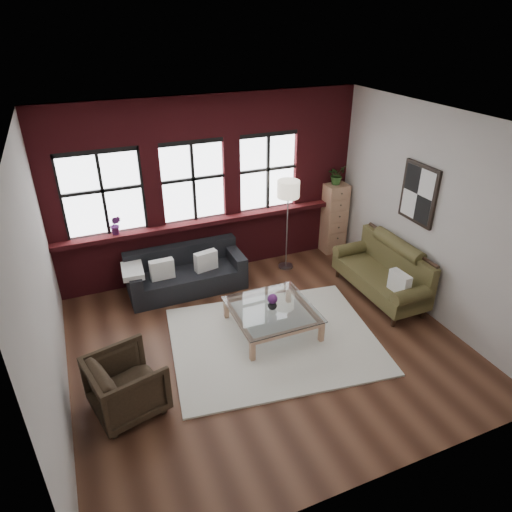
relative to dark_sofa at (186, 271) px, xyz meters
name	(u,v)px	position (x,y,z in m)	size (l,w,h in m)	color
floor	(265,343)	(0.67, -1.90, -0.36)	(5.50, 5.50, 0.00)	#412417
ceiling	(268,124)	(0.67, -1.90, 2.84)	(5.50, 5.50, 0.00)	white
wall_back	(209,188)	(0.67, 0.60, 1.24)	(5.50, 5.50, 0.00)	#BAB4AD
wall_front	(382,367)	(0.67, -4.40, 1.24)	(5.50, 5.50, 0.00)	#BAB4AD
wall_left	(42,291)	(-2.08, -1.90, 1.24)	(5.00, 5.00, 0.00)	#BAB4AD
wall_right	(431,215)	(3.42, -1.90, 1.24)	(5.00, 5.00, 0.00)	#BAB4AD
brick_backwall	(210,189)	(0.67, 0.54, 1.24)	(5.50, 0.12, 3.20)	#5A151B
sill_ledge	(213,220)	(0.67, 0.45, 0.68)	(5.50, 0.30, 0.08)	#5A151B
window_left	(103,195)	(-1.13, 0.55, 1.39)	(1.38, 0.10, 1.50)	black
window_mid	(193,183)	(0.37, 0.55, 1.39)	(1.38, 0.10, 1.50)	black
window_right	(267,173)	(1.77, 0.55, 1.39)	(1.38, 0.10, 1.50)	black
wall_poster	(419,194)	(3.39, -1.60, 1.49)	(0.05, 0.74, 0.94)	black
shag_rug	(274,340)	(0.81, -1.91, -0.35)	(2.99, 2.35, 0.03)	silver
dark_sofa	(186,271)	(0.00, 0.00, 0.00)	(2.00, 0.81, 0.73)	black
pillow_a	(162,269)	(-0.43, -0.10, 0.19)	(0.40, 0.14, 0.34)	white
pillow_b	(206,261)	(0.33, -0.10, 0.19)	(0.40, 0.14, 0.34)	white
vintage_settee	(380,270)	(2.97, -1.48, 0.14)	(0.84, 1.89, 1.01)	#4D4623
pillow_settee	(400,283)	(2.89, -2.05, 0.25)	(0.14, 0.38, 0.34)	white
armchair	(127,385)	(-1.38, -2.40, 0.01)	(0.81, 0.83, 0.76)	black
coffee_table	(272,320)	(0.89, -1.65, -0.17)	(1.22, 1.22, 0.41)	tan
vase	(272,305)	(0.89, -1.65, 0.11)	(0.14, 0.14, 0.15)	#B2B2B2
flowers	(272,299)	(0.89, -1.65, 0.21)	(0.15, 0.15, 0.15)	#5E2469
drawer_chest	(333,218)	(3.14, 0.36, 0.34)	(0.44, 0.44, 1.41)	tan
potted_plant_top	(337,175)	(3.14, 0.36, 1.24)	(0.33, 0.29, 0.37)	#2D5923
floor_lamp	(287,222)	(1.96, 0.04, 0.58)	(0.40, 0.40, 1.88)	#A5A5A8
sill_plant	(116,225)	(-1.02, 0.42, 0.89)	(0.19, 0.15, 0.34)	#5E2469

